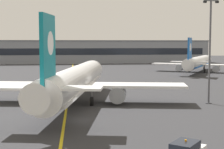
{
  "coord_description": "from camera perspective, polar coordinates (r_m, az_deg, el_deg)",
  "views": [
    {
      "loc": [
        -0.91,
        -39.59,
        8.75
      ],
      "look_at": [
        5.5,
        7.61,
        4.51
      ],
      "focal_mm": 56.18,
      "sensor_mm": 36.0,
      "label": 1
    }
  ],
  "objects": [
    {
      "name": "taxiway_centreline",
      "position": [
        70.15,
        -6.93,
        -2.11
      ],
      "size": [
        6.26,
        179.91,
        0.01
      ],
      "primitive_type": "cube",
      "rotation": [
        0.0,
        0.0,
        -0.03
      ],
      "color": "yellow",
      "rests_on": "ground"
    },
    {
      "name": "airliner_foreground",
      "position": [
        51.2,
        -5.95,
        -0.97
      ],
      "size": [
        32.31,
        41.19,
        11.65
      ],
      "color": "white",
      "rests_on": "ground"
    },
    {
      "name": "ground_plane",
      "position": [
        40.56,
        -6.31,
        -7.4
      ],
      "size": [
        400.0,
        400.0,
        0.0
      ],
      "primitive_type": "plane",
      "color": "#2D2D30"
    },
    {
      "name": "terminal_building",
      "position": [
        155.93,
        -9.47,
        3.66
      ],
      "size": [
        137.6,
        12.4,
        10.11
      ],
      "color": "gray",
      "rests_on": "ground"
    },
    {
      "name": "apron_lamp_post",
      "position": [
        52.49,
        15.63,
        3.87
      ],
      "size": [
        2.24,
        0.9,
        14.99
      ],
      "color": "#515156",
      "rests_on": "ground"
    },
    {
      "name": "airliner_background",
      "position": [
        109.42,
        13.8,
        1.91
      ],
      "size": [
        26.45,
        32.88,
        10.28
      ],
      "color": "white",
      "rests_on": "ground"
    }
  ]
}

